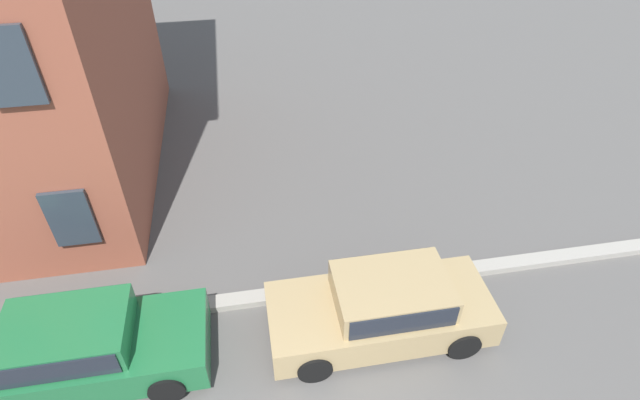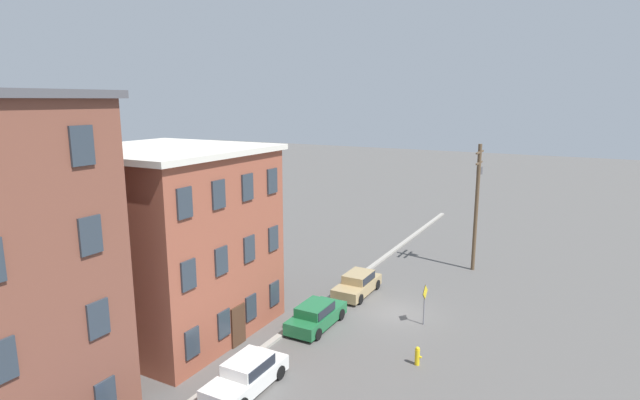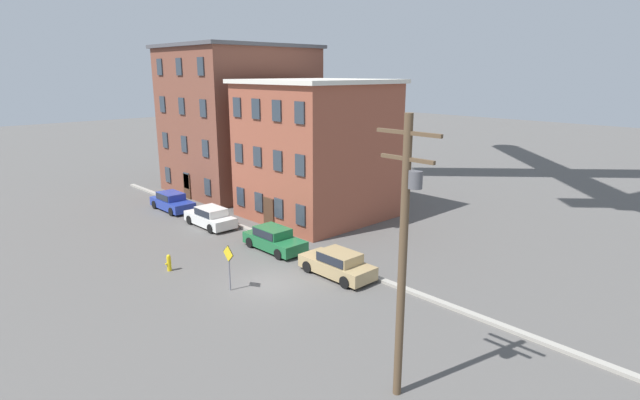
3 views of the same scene
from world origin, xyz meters
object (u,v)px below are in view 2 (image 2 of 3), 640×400
object	(u,v)px
caution_sign	(425,298)
utility_pole	(477,201)
car_tan	(358,283)
fire_hydrant	(417,356)
car_white	(247,374)
car_green	(316,314)

from	to	relation	value
caution_sign	utility_pole	distance (m)	11.82
utility_pole	car_tan	bearing A→B (deg)	146.30
car_tan	caution_sign	bearing A→B (deg)	-115.00
car_tan	fire_hydrant	world-z (taller)	car_tan
caution_sign	car_white	bearing A→B (deg)	153.55
car_green	fire_hydrant	bearing A→B (deg)	-101.61
car_white	car_green	distance (m)	7.00
car_white	utility_pole	size ratio (longest dim) A/B	0.46
caution_sign	car_tan	bearing A→B (deg)	65.00
car_white	car_green	size ratio (longest dim) A/B	1.00
utility_pole	fire_hydrant	distance (m)	16.49
car_green	car_white	bearing A→B (deg)	-177.52
car_green	utility_pole	bearing A→B (deg)	-22.14
car_white	fire_hydrant	distance (m)	8.35
utility_pole	fire_hydrant	xyz separation A→B (m)	(-15.73, -0.57, -4.93)
caution_sign	fire_hydrant	size ratio (longest dim) A/B	2.55
car_green	caution_sign	bearing A→B (deg)	-59.13
car_tan	caution_sign	distance (m)	5.94
car_green	caution_sign	xyz separation A→B (m)	(3.22, -5.38, 0.88)
caution_sign	fire_hydrant	world-z (taller)	caution_sign
fire_hydrant	car_green	bearing A→B (deg)	78.39
fire_hydrant	car_white	bearing A→B (deg)	132.81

